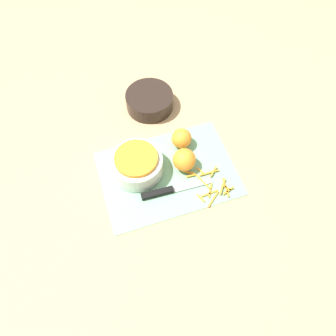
{
  "coord_description": "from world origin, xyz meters",
  "views": [
    {
      "loc": [
        -0.18,
        -0.54,
        0.99
      ],
      "look_at": [
        0.0,
        0.0,
        0.04
      ],
      "focal_mm": 35.0,
      "sensor_mm": 36.0,
      "label": 1
    }
  ],
  "objects": [
    {
      "name": "peel_pile",
      "position": [
        0.12,
        -0.09,
        0.01
      ],
      "size": [
        0.14,
        0.16,
        0.01
      ],
      "color": "orange",
      "rests_on": "cutting_board"
    },
    {
      "name": "orange_right",
      "position": [
        0.06,
        0.01,
        0.05
      ],
      "size": [
        0.08,
        0.08,
        0.08
      ],
      "color": "orange",
      "rests_on": "cutting_board"
    },
    {
      "name": "bowl_dark",
      "position": [
        0.03,
        0.32,
        0.03
      ],
      "size": [
        0.18,
        0.18,
        0.06
      ],
      "color": "black",
      "rests_on": "ground_plane"
    },
    {
      "name": "ground_plane",
      "position": [
        0.0,
        0.0,
        0.0
      ],
      "size": [
        4.0,
        4.0,
        0.0
      ],
      "primitive_type": "plane",
      "color": "tan"
    },
    {
      "name": "orange_left",
      "position": [
        0.08,
        0.1,
        0.04
      ],
      "size": [
        0.07,
        0.07,
        0.07
      ],
      "color": "orange",
      "rests_on": "cutting_board"
    },
    {
      "name": "cutting_board",
      "position": [
        0.0,
        0.0,
        0.0
      ],
      "size": [
        0.46,
        0.33,
        0.01
      ],
      "color": "#75AD84",
      "rests_on": "ground_plane"
    },
    {
      "name": "bowl_speckled",
      "position": [
        -0.1,
        0.04,
        0.05
      ],
      "size": [
        0.18,
        0.18,
        0.08
      ],
      "color": "silver",
      "rests_on": "cutting_board"
    },
    {
      "name": "knife",
      "position": [
        -0.04,
        -0.07,
        0.01
      ],
      "size": [
        0.24,
        0.03,
        0.02
      ],
      "rotation": [
        0.0,
        0.0,
        -0.04
      ],
      "color": "black",
      "rests_on": "cutting_board"
    }
  ]
}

